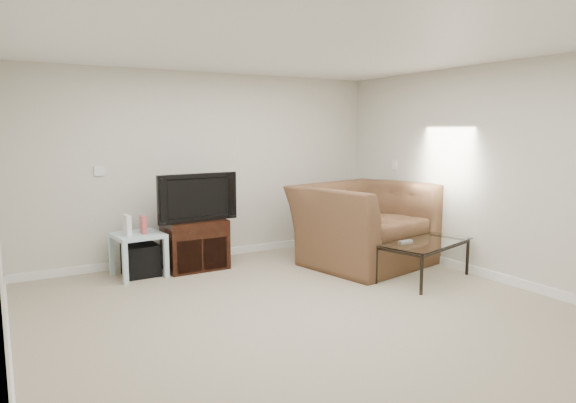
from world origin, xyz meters
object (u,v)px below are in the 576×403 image
coffee_table (423,260)px  tv_stand (195,244)px  side_table (139,255)px  recliner (364,211)px  subwoofer (141,260)px  television (195,197)px

coffee_table → tv_stand: bearing=140.6°
side_table → recliner: (2.72, -0.85, 0.44)m
subwoofer → coffee_table: bearing=-32.4°
tv_stand → coffee_table: size_ratio=0.65×
side_table → coffee_table: (2.88, -1.78, -0.03)m
tv_stand → coffee_table: (2.17, -1.78, -0.09)m
subwoofer → recliner: 2.88m
tv_stand → recliner: recliner is taller
coffee_table → subwoofer: bearing=147.6°
tv_stand → television: 0.61m
side_table → coffee_table: side_table is taller
subwoofer → coffee_table: coffee_table is taller
tv_stand → coffee_table: 2.81m
television → side_table: 0.97m
television → coffee_table: television is taller
television → subwoofer: television is taller
television → subwoofer: size_ratio=2.47×
recliner → coffee_table: (0.15, -0.93, -0.48)m
coffee_table → television: bearing=141.1°
side_table → recliner: recliner is taller
tv_stand → side_table: (-0.71, 0.00, -0.05)m
tv_stand → subwoofer: 0.69m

